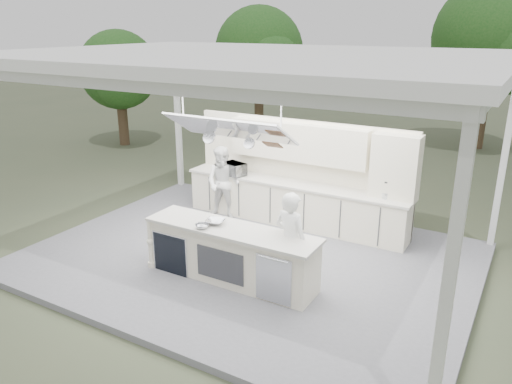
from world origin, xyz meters
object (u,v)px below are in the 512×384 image
Objects in this scene: sous_chef at (223,183)px; head_chef at (291,241)px; back_counter at (293,203)px; demo_island at (230,254)px.

head_chef is at bearing -48.59° from sous_chef.
sous_chef is at bearing -162.92° from back_counter.
sous_chef is at bearing -25.13° from head_chef.
head_chef is 3.43m from sous_chef.
head_chef reaches higher than sous_chef.
sous_chef reaches higher than back_counter.
demo_island is at bearing -86.37° from back_counter.
head_chef reaches higher than back_counter.
demo_island is 0.61× the size of back_counter.
back_counter is 3.10× the size of sous_chef.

